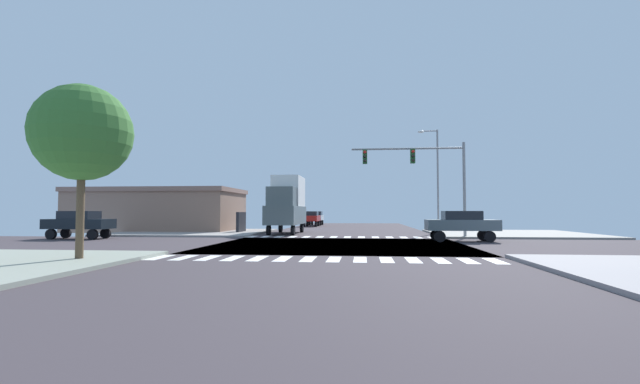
{
  "coord_description": "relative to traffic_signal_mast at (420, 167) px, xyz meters",
  "views": [
    {
      "loc": [
        1.36,
        -23.93,
        1.83
      ],
      "look_at": [
        -1.73,
        7.12,
        3.26
      ],
      "focal_mm": 24.19,
      "sensor_mm": 36.0,
      "label": 1
    }
  ],
  "objects": [
    {
      "name": "sidewalk_tree",
      "position": [
        -14.28,
        -16.12,
        -0.29
      ],
      "size": [
        3.54,
        3.54,
        6.51
      ],
      "color": "brown",
      "rests_on": "ground"
    },
    {
      "name": "crosswalk_near",
      "position": [
        -5.63,
        -14.26,
        -5.01
      ],
      "size": [
        13.5,
        2.0,
        0.01
      ],
      "color": "white",
      "rests_on": "ground"
    },
    {
      "name": "sedan_crossing_3",
      "position": [
        2.07,
        -3.46,
        -3.89
      ],
      "size": [
        4.3,
        1.8,
        1.88
      ],
      "rotation": [
        0.0,
        0.0,
        4.71
      ],
      "color": "black",
      "rests_on": "ground"
    },
    {
      "name": "ground",
      "position": [
        -5.38,
        -6.96,
        -5.04
      ],
      "size": [
        90.0,
        90.0,
        0.05
      ],
      "color": "#3C3338"
    },
    {
      "name": "sedan_leading_4",
      "position": [
        -10.38,
        27.65,
        -3.89
      ],
      "size": [
        1.8,
        4.3,
        1.88
      ],
      "rotation": [
        0.0,
        0.0,
        3.14
      ],
      "color": "black",
      "rests_on": "ground"
    },
    {
      "name": "street_lamp",
      "position": [
        2.29,
        7.38,
        0.31
      ],
      "size": [
        1.78,
        0.32,
        9.02
      ],
      "color": "gray",
      "rests_on": "ground"
    },
    {
      "name": "sedan_farside_2",
      "position": [
        -23.14,
        -3.46,
        -3.89
      ],
      "size": [
        4.3,
        1.8,
        1.88
      ],
      "rotation": [
        0.0,
        0.0,
        4.71
      ],
      "color": "black",
      "rests_on": "ground"
    },
    {
      "name": "traffic_signal_mast",
      "position": [
        0.0,
        0.0,
        0.0
      ],
      "size": [
        7.96,
        0.55,
        6.72
      ],
      "color": "gray",
      "rests_on": "ground"
    },
    {
      "name": "crosswalk_far",
      "position": [
        -5.63,
        0.34,
        -5.01
      ],
      "size": [
        13.5,
        2.0,
        0.01
      ],
      "color": "white",
      "rests_on": "ground"
    },
    {
      "name": "bank_building",
      "position": [
        -23.08,
        7.98,
        -3.01
      ],
      "size": [
        16.27,
        8.26,
        3.99
      ],
      "color": "#866655",
      "rests_on": "ground"
    },
    {
      "name": "sedan_nearside_1",
      "position": [
        -10.38,
        22.31,
        -3.89
      ],
      "size": [
        1.8,
        4.3,
        1.88
      ],
      "rotation": [
        0.0,
        0.0,
        3.14
      ],
      "color": "black",
      "rests_on": "ground"
    },
    {
      "name": "sidewalk_corner_ne",
      "position": [
        7.62,
        5.04,
        -4.94
      ],
      "size": [
        12.0,
        12.0,
        0.14
      ],
      "color": "gray",
      "rests_on": "ground"
    },
    {
      "name": "box_truck_queued_1",
      "position": [
        -10.38,
        4.88,
        -2.45
      ],
      "size": [
        2.4,
        7.2,
        4.85
      ],
      "rotation": [
        0.0,
        0.0,
        3.14
      ],
      "color": "black",
      "rests_on": "ground"
    },
    {
      "name": "sidewalk_corner_nw",
      "position": [
        -18.38,
        5.04,
        -4.94
      ],
      "size": [
        12.0,
        12.0,
        0.14
      ],
      "color": "gray",
      "rests_on": "ground"
    }
  ]
}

